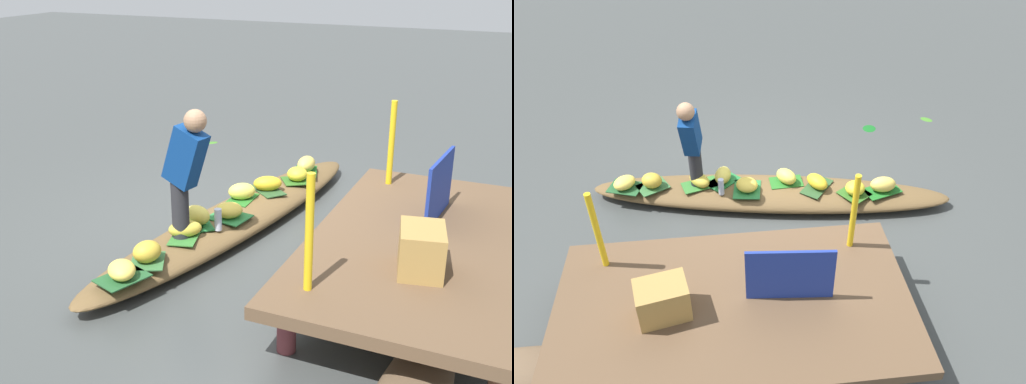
{
  "view_description": "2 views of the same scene",
  "coord_description": "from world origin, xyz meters",
  "views": [
    {
      "loc": [
        5.46,
        2.7,
        2.69
      ],
      "look_at": [
        0.28,
        0.33,
        0.55
      ],
      "focal_mm": 44.51,
      "sensor_mm": 36.0,
      "label": 1
    },
    {
      "loc": [
        0.57,
        5.04,
        4.06
      ],
      "look_at": [
        0.05,
        0.43,
        0.48
      ],
      "focal_mm": 35.95,
      "sensor_mm": 36.0,
      "label": 2
    }
  ],
  "objects": [
    {
      "name": "vendor_person",
      "position": [
        0.9,
        -0.06,
        0.93
      ],
      "size": [
        0.25,
        0.46,
        1.23
      ],
      "color": "#28282D",
      "rests_on": "vendor_boat"
    },
    {
      "name": "banana_bunch_6",
      "position": [
        1.78,
        -0.17,
        0.31
      ],
      "size": [
        0.36,
        0.36,
        0.15
      ],
      "primitive_type": "ellipsoid",
      "rotation": [
        0.0,
        0.0,
        3.92
      ],
      "color": "#F9D553",
      "rests_on": "vendor_boat"
    },
    {
      "name": "water_bottle",
      "position": [
        0.6,
        0.09,
        0.34
      ],
      "size": [
        0.07,
        0.07,
        0.21
      ],
      "primitive_type": "cylinder",
      "color": "silver",
      "rests_on": "vendor_boat"
    },
    {
      "name": "banana_bunch_0",
      "position": [
        -0.58,
        0.09,
        0.32
      ],
      "size": [
        0.32,
        0.37,
        0.16
      ],
      "primitive_type": "ellipsoid",
      "rotation": [
        0.0,
        0.0,
        2.1
      ],
      "color": "gold",
      "rests_on": "vendor_boat"
    },
    {
      "name": "canal_water",
      "position": [
        0.0,
        0.0,
        0.0
      ],
      "size": [
        40.0,
        40.0,
        0.0
      ],
      "primitive_type": "plane",
      "color": "#404443",
      "rests_on": "ground"
    },
    {
      "name": "leaf_mat_8",
      "position": [
        0.57,
        -0.16,
        0.24
      ],
      "size": [
        0.46,
        0.45,
        0.01
      ],
      "primitive_type": "cube",
      "rotation": [
        0.0,
        0.0,
        0.74
      ],
      "color": "#216F33",
      "rests_on": "vendor_boat"
    },
    {
      "name": "banana_bunch_2",
      "position": [
        0.86,
        -0.12,
        0.31
      ],
      "size": [
        0.34,
        0.36,
        0.15
      ],
      "primitive_type": "ellipsoid",
      "rotation": [
        0.0,
        0.0,
        5.4
      ],
      "color": "gold",
      "rests_on": "vendor_boat"
    },
    {
      "name": "banana_bunch_4",
      "position": [
        -1.36,
        0.25,
        0.33
      ],
      "size": [
        0.31,
        0.2,
        0.19
      ],
      "primitive_type": "ellipsoid",
      "rotation": [
        0.0,
        0.0,
        0.0
      ],
      "color": "#F7D357",
      "rests_on": "vendor_boat"
    },
    {
      "name": "leaf_mat_3",
      "position": [
        0.29,
        0.04,
        0.24
      ],
      "size": [
        0.38,
        0.42,
        0.01
      ],
      "primitive_type": "cube",
      "rotation": [
        0.0,
        0.0,
        1.44
      ],
      "color": "#287639",
      "rests_on": "vendor_boat"
    },
    {
      "name": "leaf_mat_1",
      "position": [
        -1.0,
        0.27,
        0.24
      ],
      "size": [
        0.44,
        0.44,
        0.01
      ],
      "primitive_type": "cube",
      "rotation": [
        0.0,
        0.0,
        2.18
      ],
      "color": "#2F6220",
      "rests_on": "vendor_boat"
    },
    {
      "name": "railing_post_west",
      "position": [
        -0.65,
        1.4,
        0.92
      ],
      "size": [
        0.06,
        0.06,
        0.86
      ],
      "primitive_type": "cylinder",
      "color": "yellow",
      "rests_on": "dock_platform"
    },
    {
      "name": "leaf_mat_6",
      "position": [
        1.78,
        -0.17,
        0.24
      ],
      "size": [
        0.47,
        0.4,
        0.01
      ],
      "primitive_type": "cube",
      "rotation": [
        0.0,
        0.0,
        2.82
      ],
      "color": "#22532A",
      "rests_on": "vendor_boat"
    },
    {
      "name": "banana_bunch_3",
      "position": [
        0.29,
        0.04,
        0.31
      ],
      "size": [
        0.37,
        0.37,
        0.15
      ],
      "primitive_type": "ellipsoid",
      "rotation": [
        0.0,
        0.0,
        5.52
      ],
      "color": "yellow",
      "rests_on": "vendor_boat"
    },
    {
      "name": "banana_bunch_7",
      "position": [
        -0.21,
        -0.05,
        0.33
      ],
      "size": [
        0.33,
        0.35,
        0.18
      ],
      "primitive_type": "ellipsoid",
      "rotation": [
        0.0,
        0.0,
        2.21
      ],
      "color": "#EDDE53",
      "rests_on": "vendor_boat"
    },
    {
      "name": "moored_boat",
      "position": [
        2.35,
        2.22,
        0.09
      ],
      "size": [
        2.37,
        0.55,
        0.18
      ],
      "primitive_type": "ellipsoid",
      "rotation": [
        0.0,
        0.0,
        -0.03
      ],
      "color": "brown",
      "rests_on": "ground"
    },
    {
      "name": "dock_platform",
      "position": [
        0.55,
        2.0,
        0.43
      ],
      "size": [
        3.2,
        1.8,
        0.49
      ],
      "color": "brown",
      "rests_on": "ground"
    },
    {
      "name": "railing_post_east",
      "position": [
        1.75,
        1.4,
        0.92
      ],
      "size": [
        0.06,
        0.06,
        0.86
      ],
      "primitive_type": "cylinder",
      "color": "yellow",
      "rests_on": "dock_platform"
    },
    {
      "name": "produce_crate",
      "position": [
        1.16,
        2.06,
        0.66
      ],
      "size": [
        0.5,
        0.4,
        0.35
      ],
      "primitive_type": "cube",
      "rotation": [
        0.0,
        0.0,
        0.21
      ],
      "color": "#A47E41",
      "rests_on": "dock_platform"
    },
    {
      "name": "leaf_mat_0",
      "position": [
        -0.58,
        0.09,
        0.24
      ],
      "size": [
        0.47,
        0.5,
        0.01
      ],
      "primitive_type": "cube",
      "rotation": [
        0.0,
        0.0,
        0.91
      ],
      "color": "#2B5028",
      "rests_on": "vendor_boat"
    },
    {
      "name": "leaf_mat_5",
      "position": [
        1.44,
        -0.15,
        0.24
      ],
      "size": [
        0.44,
        0.41,
        0.01
      ],
      "primitive_type": "cube",
      "rotation": [
        0.0,
        0.0,
        0.49
      ],
      "color": "#356937",
      "rests_on": "vendor_boat"
    },
    {
      "name": "banana_bunch_8",
      "position": [
        0.57,
        -0.16,
        0.33
      ],
      "size": [
        0.26,
        0.33,
        0.19
      ],
      "primitive_type": "ellipsoid",
      "rotation": [
        0.0,
        0.0,
        1.29
      ],
      "color": "#EDD553",
      "rests_on": "vendor_boat"
    },
    {
      "name": "leaf_mat_4",
      "position": [
        -1.36,
        0.25,
        0.24
      ],
      "size": [
        0.49,
        0.37,
        0.01
      ],
      "primitive_type": "cube",
      "rotation": [
        0.0,
        0.0,
        0.31
      ],
      "color": "#1D6521",
      "rests_on": "vendor_boat"
    },
    {
      "name": "banana_bunch_1",
      "position": [
        -1.0,
        0.27,
        0.32
      ],
      "size": [
        0.29,
        0.29,
        0.16
      ],
      "primitive_type": "ellipsoid",
      "rotation": [
        0.0,
        0.0,
        4.43
      ],
      "color": "yellow",
      "rests_on": "vendor_boat"
    },
    {
      "name": "market_banner",
      "position": [
        0.05,
        2.0,
        0.77
      ],
      "size": [
        0.78,
        0.1,
        0.56
      ],
      "primitive_type": "cube",
      "rotation": [
        0.0,
        0.0,
        -0.09
      ],
      "color": "navy",
      "rests_on": "dock_platform"
    },
    {
      "name": "leaf_mat_2",
      "position": [
        0.86,
        -0.12,
        0.24
      ],
      "size": [
        0.48,
        0.35,
        0.01
      ],
      "primitive_type": "cube",
      "rotation": [
        0.0,
        0.0,
        0.28
      ],
      "color": "#33742F",
      "rests_on": "vendor_boat"
    },
    {
      "name": "leaf_mat_7",
      "position": [
        -0.21,
        -0.05,
        0.24
      ],
      "size": [
        0.42,
        0.27,
        0.01
      ],
      "primitive_type": "cube",
      "rotation": [
        0.0,
        0.0,
        0.05
      ],
      "color": "#266C24",
      "rests_on": "vendor_boat"
    },
    {
      "name": "banana_bunch_5",
      "position": [
        1.44,
        -0.15,
        0.33
      ],
      "size": [
        0.31,
        0.29,
        0.19
      ],
      "primitive_type": "ellipsoid",
      "rotation": [
        0.0,
        0.0,
        5.91
      ],
      "color": "gold",
      "rests_on": "vendor_boat"
    },
    {
      "name": "drifting_plant_1",
      "position": [
        -2.7,
        -1.77,
        0.0
      ],
      "size": [
        0.22,
        0.22,
        0.01
      ],
      "primitive_type": "ellipsoid",
      "rotation": [
        0.0,
        0.0,
        2.42
      ],
      "color": "#418128",
      "rests_on": "ground"
    },
    {
      "name": "drifting_plant_0",
      "position": [
        -1.73,
        -1.6,
        0.0
      ],
      "size": [
        0.28,
        0.29,
        0.01
      ],
      "primitive_type": "ellipsoid",
      "rotation": [
        0.0,
        0.0,
        1.02
      ],
      "color": "#15611F",
      "rests_on": "ground"
    },
    {
      "name": "vendor_boat",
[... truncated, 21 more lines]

